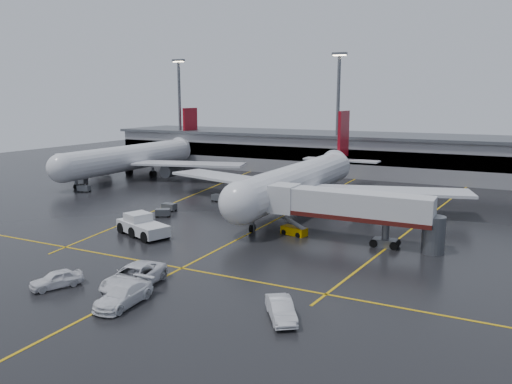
% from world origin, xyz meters
% --- Properties ---
extents(ground, '(220.00, 220.00, 0.00)m').
position_xyz_m(ground, '(0.00, 0.00, 0.00)').
color(ground, black).
rests_on(ground, ground).
extents(apron_line_centre, '(0.25, 90.00, 0.02)m').
position_xyz_m(apron_line_centre, '(0.00, 0.00, 0.01)').
color(apron_line_centre, gold).
rests_on(apron_line_centre, ground).
extents(apron_line_stop, '(60.00, 0.25, 0.02)m').
position_xyz_m(apron_line_stop, '(0.00, -22.00, 0.01)').
color(apron_line_stop, gold).
rests_on(apron_line_stop, ground).
extents(apron_line_left, '(9.99, 69.35, 0.02)m').
position_xyz_m(apron_line_left, '(-20.00, 10.00, 0.01)').
color(apron_line_left, gold).
rests_on(apron_line_left, ground).
extents(apron_line_right, '(7.57, 69.64, 0.02)m').
position_xyz_m(apron_line_right, '(18.00, 10.00, 0.01)').
color(apron_line_right, gold).
rests_on(apron_line_right, ground).
extents(terminal, '(122.00, 19.00, 8.60)m').
position_xyz_m(terminal, '(0.00, 47.93, 4.32)').
color(terminal, gray).
rests_on(terminal, ground).
extents(light_mast_left, '(3.00, 1.20, 25.45)m').
position_xyz_m(light_mast_left, '(-45.00, 42.00, 14.47)').
color(light_mast_left, '#595B60').
rests_on(light_mast_left, ground).
extents(light_mast_mid, '(3.00, 1.20, 25.45)m').
position_xyz_m(light_mast_mid, '(-5.00, 42.00, 14.47)').
color(light_mast_mid, '#595B60').
rests_on(light_mast_mid, ground).
extents(main_airliner, '(48.80, 45.60, 14.10)m').
position_xyz_m(main_airliner, '(0.00, 9.70, 4.21)').
color(main_airliner, silver).
rests_on(main_airliner, ground).
extents(second_airliner, '(48.80, 45.60, 14.10)m').
position_xyz_m(second_airliner, '(-42.00, 21.70, 4.21)').
color(second_airliner, silver).
rests_on(second_airliner, ground).
extents(jet_bridge, '(19.90, 3.40, 6.05)m').
position_xyz_m(jet_bridge, '(11.87, -6.00, 3.93)').
color(jet_bridge, silver).
rests_on(jet_bridge, ground).
extents(pushback_tractor, '(8.12, 5.49, 2.69)m').
position_xyz_m(pushback_tractor, '(-11.13, -14.25, 1.07)').
color(pushback_tractor, silver).
rests_on(pushback_tractor, ground).
extents(belt_loader, '(3.44, 2.20, 2.02)m').
position_xyz_m(belt_loader, '(5.09, -5.88, 0.50)').
color(belt_loader, '#CF9200').
rests_on(belt_loader, ground).
extents(service_van_a, '(4.05, 7.33, 1.94)m').
position_xyz_m(service_van_a, '(-0.79, -27.98, 0.97)').
color(service_van_a, white).
rests_on(service_van_a, ground).
extents(service_van_b, '(2.54, 5.79, 1.66)m').
position_xyz_m(service_van_b, '(0.96, -31.26, 0.83)').
color(service_van_b, white).
rests_on(service_van_b, ground).
extents(service_van_c, '(4.06, 4.82, 1.56)m').
position_xyz_m(service_van_c, '(13.19, -28.07, 0.78)').
color(service_van_c, silver).
rests_on(service_van_c, ground).
extents(service_van_d, '(3.49, 4.75, 1.50)m').
position_xyz_m(service_van_d, '(-6.81, -30.98, 0.75)').
color(service_van_d, white).
rests_on(service_van_d, ground).
extents(baggage_cart_a, '(2.38, 2.10, 1.12)m').
position_xyz_m(baggage_cart_a, '(-14.79, -5.38, 0.63)').
color(baggage_cart_a, '#595B60').
rests_on(baggage_cart_a, ground).
extents(baggage_cart_b, '(2.04, 1.36, 1.12)m').
position_xyz_m(baggage_cart_b, '(-16.24, -1.95, 0.63)').
color(baggage_cart_b, '#595B60').
rests_on(baggage_cart_b, ground).
extents(baggage_cart_c, '(2.10, 1.45, 1.12)m').
position_xyz_m(baggage_cart_c, '(-13.34, 7.18, 0.63)').
color(baggage_cart_c, '#595B60').
rests_on(baggage_cart_c, ground).
extents(baggage_cart_d, '(2.06, 1.39, 1.12)m').
position_xyz_m(baggage_cart_d, '(-45.17, 9.43, 0.63)').
color(baggage_cart_d, '#595B60').
rests_on(baggage_cart_d, ground).
extents(baggage_cart_e, '(2.27, 1.77, 1.12)m').
position_xyz_m(baggage_cart_e, '(-38.78, 3.73, 0.63)').
color(baggage_cart_e, '#595B60').
rests_on(baggage_cart_e, ground).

